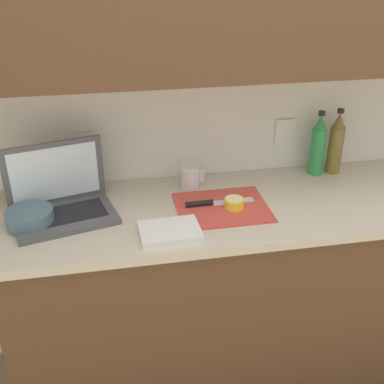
# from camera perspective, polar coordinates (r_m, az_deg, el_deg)

# --- Properties ---
(ground_plane) EXTENTS (12.00, 12.00, 0.00)m
(ground_plane) POSITION_cam_1_polar(r_m,az_deg,el_deg) (2.58, 8.24, -19.37)
(ground_plane) COLOR #847056
(ground_plane) RESTS_ON ground
(wall_back) EXTENTS (5.20, 0.38, 2.60)m
(wall_back) POSITION_cam_1_polar(r_m,az_deg,el_deg) (2.00, 9.28, 18.21)
(wall_back) COLOR white
(wall_back) RESTS_ON ground_plane
(counter_unit) EXTENTS (2.26, 0.60, 0.93)m
(counter_unit) POSITION_cam_1_polar(r_m,az_deg,el_deg) (2.26, 9.57, -10.99)
(counter_unit) COLOR brown
(counter_unit) RESTS_ON ground_plane
(laptop) EXTENTS (0.43, 0.34, 0.27)m
(laptop) POSITION_cam_1_polar(r_m,az_deg,el_deg) (1.92, -15.30, -0.77)
(laptop) COLOR #515156
(laptop) RESTS_ON counter_unit
(cutting_board) EXTENTS (0.36, 0.30, 0.01)m
(cutting_board) POSITION_cam_1_polar(r_m,az_deg,el_deg) (1.92, 3.59, -1.82)
(cutting_board) COLOR #D1473D
(cutting_board) RESTS_ON counter_unit
(knife) EXTENTS (0.28, 0.04, 0.02)m
(knife) POSITION_cam_1_polar(r_m,az_deg,el_deg) (1.93, 1.91, -1.26)
(knife) COLOR silver
(knife) RESTS_ON cutting_board
(lemon_half_cut) EXTENTS (0.08, 0.08, 0.04)m
(lemon_half_cut) POSITION_cam_1_polar(r_m,az_deg,el_deg) (1.91, 5.02, -1.30)
(lemon_half_cut) COLOR yellow
(lemon_half_cut) RESTS_ON cutting_board
(bottle_green_soda) EXTENTS (0.07, 0.07, 0.30)m
(bottle_green_soda) POSITION_cam_1_polar(r_m,az_deg,el_deg) (2.26, 16.69, 5.49)
(bottle_green_soda) COLOR olive
(bottle_green_soda) RESTS_ON counter_unit
(bottle_oil_tall) EXTENTS (0.06, 0.06, 0.30)m
(bottle_oil_tall) POSITION_cam_1_polar(r_m,az_deg,el_deg) (2.22, 14.68, 5.34)
(bottle_oil_tall) COLOR #2D934C
(bottle_oil_tall) RESTS_ON counter_unit
(measuring_cup) EXTENTS (0.10, 0.08, 0.11)m
(measuring_cup) POSITION_cam_1_polar(r_m,az_deg,el_deg) (2.05, -0.18, 1.79)
(measuring_cup) COLOR silver
(measuring_cup) RESTS_ON counter_unit
(bowl_white) EXTENTS (0.17, 0.17, 0.07)m
(bowl_white) POSITION_cam_1_polar(r_m,az_deg,el_deg) (1.89, -18.65, -2.97)
(bowl_white) COLOR slate
(bowl_white) RESTS_ON counter_unit
(dish_towel) EXTENTS (0.23, 0.17, 0.02)m
(dish_towel) POSITION_cam_1_polar(r_m,az_deg,el_deg) (1.75, -2.65, -4.66)
(dish_towel) COLOR white
(dish_towel) RESTS_ON counter_unit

